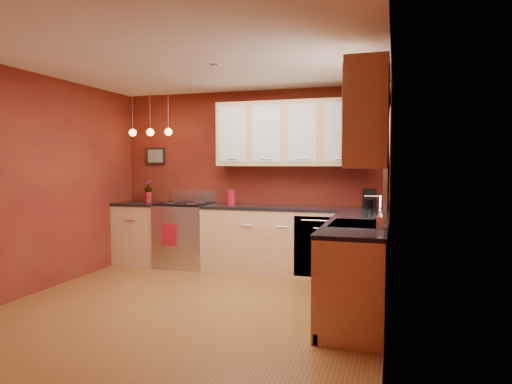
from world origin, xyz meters
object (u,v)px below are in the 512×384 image
(coffee_maker, at_px, (370,200))
(sink, at_px, (357,226))
(red_canister, at_px, (231,197))
(gas_range, at_px, (185,234))
(soap_pump, at_px, (380,219))

(coffee_maker, bearing_deg, sink, -93.19)
(sink, bearing_deg, red_canister, 141.01)
(coffee_maker, bearing_deg, red_canister, 178.85)
(gas_range, distance_m, red_canister, 0.91)
(sink, xyz_separation_m, soap_pump, (0.23, -0.31, 0.11))
(sink, distance_m, soap_pump, 0.40)
(sink, relative_size, soap_pump, 4.12)
(gas_range, relative_size, coffee_maker, 4.32)
(coffee_maker, relative_size, soap_pump, 1.51)
(gas_range, distance_m, coffee_maker, 2.73)
(red_canister, height_order, coffee_maker, coffee_maker)
(red_canister, height_order, soap_pump, red_canister)
(red_canister, relative_size, soap_pump, 1.23)
(gas_range, relative_size, soap_pump, 6.54)
(soap_pump, bearing_deg, sink, 127.03)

